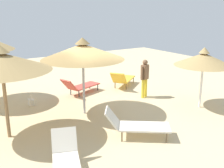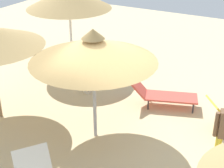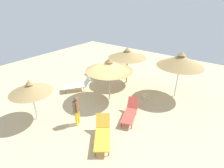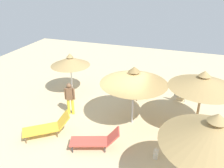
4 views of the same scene
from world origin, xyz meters
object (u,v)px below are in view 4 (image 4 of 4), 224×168
object	(u,v)px
lounge_chair_far_right	(184,92)
lounge_chair_center	(137,90)
person_standing_near_left	(70,97)
parasol_umbrella_near_right	(215,132)
lounge_chair_back	(96,140)
parasol_umbrella_far_left	(203,82)
parasol_umbrella_front	(70,61)
lounge_chair_edge	(48,127)
handbag	(156,154)
parasol_umbrella_near_left	(134,77)

from	to	relation	value
lounge_chair_far_right	lounge_chair_center	size ratio (longest dim) A/B	0.96
person_standing_near_left	parasol_umbrella_near_right	bearing A→B (deg)	-26.88
lounge_chair_back	person_standing_near_left	bearing A→B (deg)	138.08
parasol_umbrella_far_left	person_standing_near_left	distance (m)	5.87
parasol_umbrella_near_right	parasol_umbrella_front	size ratio (longest dim) A/B	1.31
parasol_umbrella_front	lounge_chair_edge	xyz separation A→B (m)	(0.90, -3.83, -1.45)
parasol_umbrella_near_right	person_standing_near_left	xyz separation A→B (m)	(-5.87, 2.97, -1.53)
parasol_umbrella_far_left	parasol_umbrella_near_right	size ratio (longest dim) A/B	0.91
lounge_chair_back	lounge_chair_center	xyz separation A→B (m)	(0.49, 4.60, 0.02)
parasol_umbrella_near_right	lounge_chair_far_right	bearing A→B (deg)	97.62
handbag	lounge_chair_back	bearing A→B (deg)	-173.49
lounge_chair_back	lounge_chair_edge	xyz separation A→B (m)	(-2.20, 0.12, 0.03)
parasol_umbrella_near_left	parasol_umbrella_near_right	size ratio (longest dim) A/B	0.95
parasol_umbrella_far_left	handbag	size ratio (longest dim) A/B	6.70
parasol_umbrella_far_left	parasol_umbrella_near_left	bearing A→B (deg)	-170.42
person_standing_near_left	handbag	world-z (taller)	person_standing_near_left
parasol_umbrella_front	lounge_chair_center	size ratio (longest dim) A/B	1.20
lounge_chair_center	parasol_umbrella_near_right	bearing A→B (deg)	-60.01
handbag	person_standing_near_left	bearing A→B (deg)	159.60
parasol_umbrella_front	lounge_chair_edge	world-z (taller)	parasol_umbrella_front
lounge_chair_far_right	lounge_chair_center	world-z (taller)	lounge_chair_center
handbag	lounge_chair_edge	bearing A→B (deg)	-178.21
parasol_umbrella_front	handbag	world-z (taller)	parasol_umbrella_front
lounge_chair_center	lounge_chair_back	bearing A→B (deg)	-96.14
parasol_umbrella_front	lounge_chair_far_right	xyz separation A→B (m)	(6.04, 1.29, -1.51)
person_standing_near_left	lounge_chair_back	bearing A→B (deg)	-41.92
parasol_umbrella_far_left	lounge_chair_center	world-z (taller)	parasol_umbrella_far_left
parasol_umbrella_near_left	parasol_umbrella_front	size ratio (longest dim) A/B	1.24
lounge_chair_center	person_standing_near_left	world-z (taller)	person_standing_near_left
lounge_chair_back	handbag	world-z (taller)	lounge_chair_back
lounge_chair_far_right	handbag	bearing A→B (deg)	-97.78
parasol_umbrella_near_left	parasol_umbrella_near_right	distance (m)	4.34
lounge_chair_back	lounge_chair_far_right	size ratio (longest dim) A/B	1.08
parasol_umbrella_front	parasol_umbrella_near_left	bearing A→B (deg)	-24.77
parasol_umbrella_near_left	person_standing_near_left	world-z (taller)	parasol_umbrella_near_left
parasol_umbrella_near_right	person_standing_near_left	world-z (taller)	parasol_umbrella_near_right
lounge_chair_back	person_standing_near_left	xyz separation A→B (m)	(-2.08, 1.87, 0.55)
parasol_umbrella_near_left	lounge_chair_back	size ratio (longest dim) A/B	1.45
parasol_umbrella_far_left	lounge_chair_back	distance (m)	4.80
lounge_chair_far_right	handbag	distance (m)	5.03
parasol_umbrella_front	lounge_chair_edge	bearing A→B (deg)	-76.77
parasol_umbrella_near_left	person_standing_near_left	xyz separation A→B (m)	(-2.97, -0.24, -1.31)
lounge_chair_edge	lounge_chair_back	bearing A→B (deg)	-3.06
lounge_chair_back	lounge_chair_center	bearing A→B (deg)	83.86
lounge_chair_far_right	person_standing_near_left	size ratio (longest dim) A/B	1.13
parasol_umbrella_far_left	handbag	world-z (taller)	parasol_umbrella_far_left
lounge_chair_center	handbag	xyz separation A→B (m)	(1.76, -4.34, -0.27)
parasol_umbrella_near_left	parasol_umbrella_far_left	world-z (taller)	parasol_umbrella_near_left
parasol_umbrella_near_right	lounge_chair_far_right	world-z (taller)	parasol_umbrella_near_right
parasol_umbrella_far_left	parasol_umbrella_near_right	xyz separation A→B (m)	(0.19, -3.68, 0.22)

